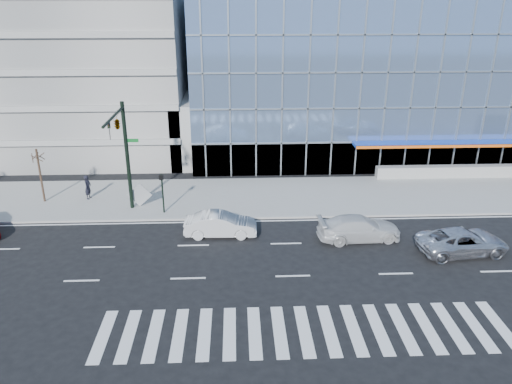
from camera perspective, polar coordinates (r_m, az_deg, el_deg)
ground at (r=32.59m, az=3.45°, el=-5.90°), size 160.00×160.00×0.00m
sidewalk at (r=39.79m, az=2.32°, el=-0.45°), size 120.00×8.00×0.15m
theatre_building at (r=57.83m, az=15.30°, el=13.47°), size 42.00×26.00×15.00m
parking_garage at (r=57.46m, az=-20.20°, el=15.41°), size 24.00×24.00×20.00m
ramp_block at (r=48.33m, az=-5.75°, el=7.15°), size 6.00×8.00×6.00m
traffic_signal at (r=35.33m, az=-15.24°, el=6.33°), size 1.14×5.74×8.00m
ped_signal_post at (r=36.45m, az=-10.67°, el=0.53°), size 0.30×0.33×3.00m
street_tree_near at (r=40.73m, az=-23.72°, el=3.74°), size 1.10×1.10×4.23m
silver_suv at (r=33.64m, az=22.56°, el=-5.26°), size 5.86×3.21×1.56m
white_suv at (r=33.46m, az=11.69°, el=-4.05°), size 5.63×2.65×1.59m
white_sedan at (r=33.35m, az=-4.07°, el=-3.72°), size 4.84×1.80×1.58m
pedestrian at (r=40.91m, az=-18.67°, el=0.55°), size 0.56×0.76×1.90m
tilted_panel at (r=38.34m, az=-13.14°, el=-0.32°), size 1.83×0.25×1.83m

